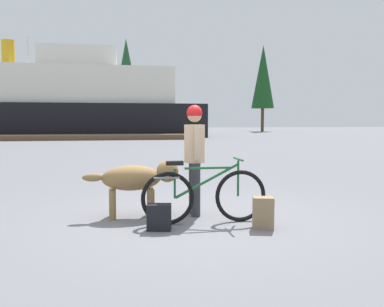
{
  "coord_description": "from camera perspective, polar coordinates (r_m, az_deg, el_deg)",
  "views": [
    {
      "loc": [
        -0.99,
        -5.82,
        1.47
      ],
      "look_at": [
        0.21,
        0.79,
        0.93
      ],
      "focal_mm": 37.66,
      "sensor_mm": 36.0,
      "label": 1
    }
  ],
  "objects": [
    {
      "name": "ground_plane",
      "position": [
        6.08,
        -0.61,
        -9.35
      ],
      "size": [
        160.0,
        160.0,
        0.0
      ],
      "primitive_type": "plane",
      "color": "slate"
    },
    {
      "name": "bicycle",
      "position": [
        5.8,
        1.7,
        -5.94
      ],
      "size": [
        1.83,
        0.44,
        0.93
      ],
      "color": "black",
      "rests_on": "ground_plane"
    },
    {
      "name": "person_cyclist",
      "position": [
        6.23,
        0.36,
        0.62
      ],
      "size": [
        0.32,
        0.53,
        1.72
      ],
      "color": "#333338",
      "rests_on": "ground_plane"
    },
    {
      "name": "dog",
      "position": [
        6.21,
        -7.76,
        -3.56
      ],
      "size": [
        1.45,
        0.45,
        0.86
      ],
      "color": "olive",
      "rests_on": "ground_plane"
    },
    {
      "name": "backpack",
      "position": [
        5.65,
        10.04,
        -8.27
      ],
      "size": [
        0.32,
        0.27,
        0.43
      ],
      "primitive_type": "cube",
      "rotation": [
        0.0,
        0.0,
        -0.27
      ],
      "color": "#8C7251",
      "rests_on": "ground_plane"
    },
    {
      "name": "handbag_pannier",
      "position": [
        5.5,
        -4.68,
        -8.98
      ],
      "size": [
        0.35,
        0.24,
        0.36
      ],
      "primitive_type": "cube",
      "rotation": [
        0.0,
        0.0,
        -0.19
      ],
      "color": "black",
      "rests_on": "ground_plane"
    },
    {
      "name": "dock_pier",
      "position": [
        32.56,
        -17.88,
        2.2
      ],
      "size": [
        19.81,
        2.79,
        0.4
      ],
      "primitive_type": "cube",
      "color": "brown",
      "rests_on": "ground_plane"
    },
    {
      "name": "ferry_boat",
      "position": [
        38.83,
        -19.42,
        6.63
      ],
      "size": [
        27.56,
        8.69,
        8.53
      ],
      "color": "black",
      "rests_on": "ground_plane"
    },
    {
      "name": "sailboat_moored",
      "position": [
        42.28,
        -21.9,
        3.02
      ],
      "size": [
        7.84,
        2.19,
        9.47
      ],
      "color": "navy",
      "rests_on": "ground_plane"
    },
    {
      "name": "pine_tree_center",
      "position": [
        53.64,
        -9.27,
        10.72
      ],
      "size": [
        3.72,
        3.72,
        11.99
      ],
      "color": "#4C331E",
      "rests_on": "ground_plane"
    },
    {
      "name": "pine_tree_far_right",
      "position": [
        56.4,
        10.02,
        10.62
      ],
      "size": [
        3.09,
        3.09,
        11.68
      ],
      "color": "#4C331E",
      "rests_on": "ground_plane"
    },
    {
      "name": "pine_tree_mid_back",
      "position": [
        59.9,
        -12.25,
        10.17
      ],
      "size": [
        4.28,
        4.28,
        11.84
      ],
      "color": "#4C331E",
      "rests_on": "ground_plane"
    }
  ]
}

